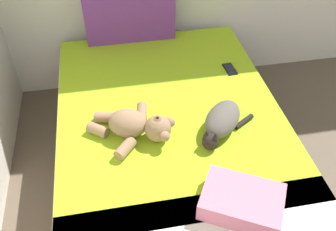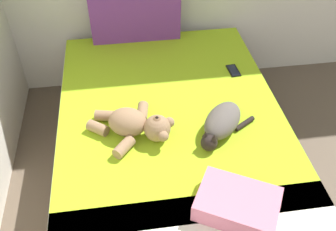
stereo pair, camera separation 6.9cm
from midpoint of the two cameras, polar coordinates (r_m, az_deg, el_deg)
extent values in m
cube|color=brown|center=(2.78, -0.52, -5.01)|extent=(1.52, 2.06, 0.32)
cube|color=white|center=(2.59, -0.55, -1.10)|extent=(1.47, 2.00, 0.20)
cube|color=#9EC61E|center=(2.56, -0.81, 1.66)|extent=(1.46, 1.86, 0.02)
cube|color=silver|center=(1.97, 4.05, -15.94)|extent=(1.46, 0.33, 0.02)
cube|color=#72338C|center=(3.16, -6.39, 14.53)|extent=(0.72, 0.13, 0.40)
ellipsoid|color=#59514C|center=(2.35, 7.37, -0.52)|extent=(0.36, 0.38, 0.15)
sphere|color=black|center=(2.24, 5.49, -3.93)|extent=(0.10, 0.10, 0.10)
cone|color=black|center=(2.19, 6.25, -3.12)|extent=(0.04, 0.04, 0.04)
cone|color=black|center=(2.20, 4.93, -2.66)|extent=(0.04, 0.04, 0.04)
cylinder|color=black|center=(2.44, 10.55, -0.90)|extent=(0.15, 0.11, 0.03)
ellipsoid|color=black|center=(2.33, 5.53, -2.57)|extent=(0.11, 0.11, 0.04)
ellipsoid|color=#937051|center=(2.31, -6.91, -1.15)|extent=(0.30, 0.28, 0.16)
sphere|color=#937051|center=(2.26, -2.42, -1.98)|extent=(0.16, 0.16, 0.16)
sphere|color=brown|center=(2.22, -2.46, -0.95)|extent=(0.07, 0.07, 0.07)
sphere|color=black|center=(2.20, -2.48, -0.43)|extent=(0.02, 0.02, 0.02)
sphere|color=#937051|center=(2.29, -0.62, -1.05)|extent=(0.07, 0.07, 0.07)
sphere|color=#937051|center=(2.20, -1.44, -3.16)|extent=(0.07, 0.07, 0.07)
cylinder|color=#937051|center=(2.44, -4.77, 0.43)|extent=(0.09, 0.15, 0.07)
cylinder|color=#937051|center=(2.44, -10.30, -0.30)|extent=(0.14, 0.10, 0.07)
cylinder|color=#937051|center=(2.23, -7.33, -4.94)|extent=(0.14, 0.15, 0.07)
cylinder|color=#937051|center=(2.36, -11.36, -2.17)|extent=(0.15, 0.13, 0.07)
cube|color=black|center=(2.90, 8.61, 6.91)|extent=(0.08, 0.15, 0.01)
cube|color=black|center=(2.89, 8.62, 7.00)|extent=(0.07, 0.13, 0.00)
cube|color=#D1728C|center=(1.98, 10.06, -12.64)|extent=(0.49, 0.44, 0.11)
camera|label=1|loc=(0.03, -90.85, -0.77)|focal=40.51mm
camera|label=2|loc=(0.03, 89.15, 0.77)|focal=40.51mm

